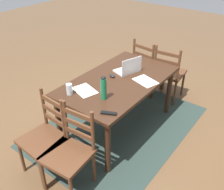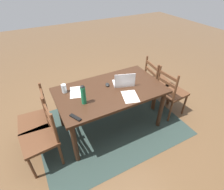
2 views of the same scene
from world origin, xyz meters
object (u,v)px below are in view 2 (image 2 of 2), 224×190
(drinking_glass, at_px, (64,88))
(laptop, at_px, (124,82))
(chair_left_far, at_px, (170,92))
(chair_left_near, at_px, (157,82))
(computer_mouse, at_px, (107,85))
(chair_right_far, at_px, (42,138))
(water_bottle, at_px, (83,94))
(tv_remote, at_px, (75,117))
(dining_table, at_px, (110,94))
(chair_right_near, at_px, (37,120))

(drinking_glass, bearing_deg, laptop, 164.72)
(chair_left_far, xyz_separation_m, chair_left_near, (-0.00, -0.39, 0.00))
(drinking_glass, xyz_separation_m, computer_mouse, (-0.64, 0.14, -0.05))
(chair_right_far, bearing_deg, water_bottle, -174.84)
(water_bottle, bearing_deg, computer_mouse, -153.00)
(chair_left_near, relative_size, chair_right_far, 1.00)
(laptop, bearing_deg, chair_left_near, -168.07)
(chair_left_near, height_order, tv_remote, chair_left_near)
(dining_table, relative_size, tv_remote, 9.64)
(water_bottle, bearing_deg, dining_table, -164.79)
(chair_right_near, xyz_separation_m, laptop, (-1.36, 0.17, 0.36))
(laptop, xyz_separation_m, computer_mouse, (0.24, -0.10, -0.04))
(dining_table, bearing_deg, computer_mouse, -95.24)
(chair_left_near, height_order, drinking_glass, chair_left_near)
(laptop, bearing_deg, chair_left_far, 166.71)
(dining_table, xyz_separation_m, chair_left_near, (-1.11, -0.19, -0.21))
(computer_mouse, bearing_deg, chair_left_far, -175.65)
(chair_left_far, xyz_separation_m, laptop, (0.86, -0.20, 0.36))
(chair_left_far, xyz_separation_m, drinking_glass, (1.74, -0.44, 0.37))
(chair_left_far, distance_m, computer_mouse, 1.18)
(chair_right_near, bearing_deg, drinking_glass, -172.08)
(chair_left_near, xyz_separation_m, drinking_glass, (1.74, -0.06, 0.37))
(laptop, relative_size, tv_remote, 2.19)
(chair_right_near, xyz_separation_m, computer_mouse, (-1.12, 0.07, 0.32))
(chair_left_far, distance_m, chair_right_far, 2.22)
(laptop, height_order, tv_remote, laptop)
(chair_right_far, relative_size, drinking_glass, 7.19)
(dining_table, relative_size, chair_left_near, 1.73)
(computer_mouse, distance_m, tv_remote, 0.82)
(dining_table, height_order, chair_left_near, chair_left_near)
(laptop, height_order, computer_mouse, laptop)
(chair_left_far, bearing_deg, water_bottle, -2.38)
(chair_right_far, relative_size, tv_remote, 5.59)
(laptop, height_order, drinking_glass, laptop)
(dining_table, distance_m, tv_remote, 0.76)
(dining_table, distance_m, water_bottle, 0.54)
(drinking_glass, bearing_deg, dining_table, 158.28)
(chair_left_near, xyz_separation_m, chair_right_far, (2.22, 0.38, 0.00))
(chair_left_far, relative_size, laptop, 2.55)
(drinking_glass, height_order, tv_remote, drinking_glass)
(laptop, bearing_deg, dining_table, 2.70)
(chair_left_near, height_order, chair_right_near, same)
(dining_table, relative_size, computer_mouse, 16.39)
(chair_left_far, distance_m, laptop, 0.96)
(dining_table, bearing_deg, water_bottle, 15.21)
(chair_right_far, xyz_separation_m, tv_remote, (-0.44, 0.17, 0.31))
(chair_left_far, height_order, laptop, laptop)
(chair_left_far, bearing_deg, chair_right_far, -0.19)
(drinking_glass, relative_size, computer_mouse, 1.32)
(chair_right_far, distance_m, laptop, 1.42)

